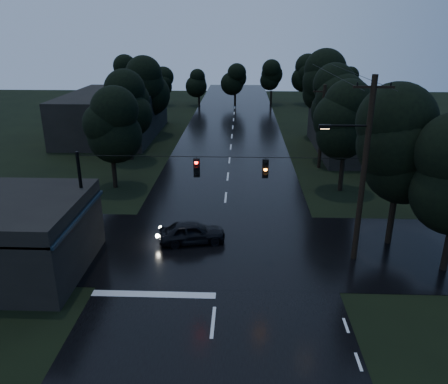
{
  "coord_description": "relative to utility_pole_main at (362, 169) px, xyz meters",
  "views": [
    {
      "loc": [
        1.12,
        -10.81,
        12.08
      ],
      "look_at": [
        0.13,
        13.67,
        2.85
      ],
      "focal_mm": 35.0,
      "sensor_mm": 36.0,
      "label": 1
    }
  ],
  "objects": [
    {
      "name": "car",
      "position": [
        -9.15,
        1.58,
        -4.59
      ],
      "size": [
        4.18,
        2.35,
        1.34
      ],
      "primitive_type": "imported",
      "rotation": [
        0.0,
        0.0,
        1.77
      ],
      "color": "black",
      "rests_on": "ground"
    },
    {
      "name": "tree_left_a",
      "position": [
        -16.41,
        11.0,
        -0.02
      ],
      "size": [
        3.92,
        3.92,
        8.26
      ],
      "color": "black",
      "rests_on": "ground"
    },
    {
      "name": "tree_left_c",
      "position": [
        -17.61,
        29.0,
        0.74
      ],
      "size": [
        4.48,
        4.48,
        9.44
      ],
      "color": "black",
      "rests_on": "ground"
    },
    {
      "name": "building_far_left",
      "position": [
        -21.41,
        29.0,
        -2.76
      ],
      "size": [
        10.0,
        16.0,
        5.0
      ],
      "primitive_type": "cube",
      "color": "black",
      "rests_on": "ground"
    },
    {
      "name": "utility_pole_far",
      "position": [
        0.89,
        17.0,
        -1.38
      ],
      "size": [
        2.0,
        0.3,
        7.5
      ],
      "color": "black",
      "rests_on": "ground"
    },
    {
      "name": "span_signals",
      "position": [
        -6.85,
        -0.01,
        -0.01
      ],
      "size": [
        15.0,
        0.37,
        1.12
      ],
      "color": "black",
      "rests_on": "ground"
    },
    {
      "name": "tree_right_c",
      "position": [
        2.79,
        29.0,
        1.11
      ],
      "size": [
        4.76,
        4.76,
        10.03
      ],
      "color": "black",
      "rests_on": "ground"
    },
    {
      "name": "tree_corner_near",
      "position": [
        2.59,
        2.0,
        0.74
      ],
      "size": [
        4.48,
        4.48,
        9.44
      ],
      "color": "black",
      "rests_on": "ground"
    },
    {
      "name": "tree_right_a",
      "position": [
        1.59,
        11.0,
        0.36
      ],
      "size": [
        4.2,
        4.2,
        8.85
      ],
      "color": "black",
      "rests_on": "ground"
    },
    {
      "name": "cross_street",
      "position": [
        -7.41,
        1.0,
        -5.26
      ],
      "size": [
        60.0,
        9.0,
        0.02
      ],
      "primitive_type": "cube",
      "color": "black",
      "rests_on": "ground"
    },
    {
      "name": "anchor_pole_left",
      "position": [
        -14.91,
        0.0,
        -2.26
      ],
      "size": [
        0.18,
        0.18,
        6.0
      ],
      "primitive_type": "cylinder",
      "color": "black",
      "rests_on": "ground"
    },
    {
      "name": "main_road",
      "position": [
        -7.41,
        19.0,
        -5.26
      ],
      "size": [
        12.0,
        120.0,
        0.02
      ],
      "primitive_type": "cube",
      "color": "black",
      "rests_on": "ground"
    },
    {
      "name": "utility_pole_main",
      "position": [
        0.0,
        0.0,
        0.0
      ],
      "size": [
        3.5,
        0.3,
        10.0
      ],
      "color": "black",
      "rests_on": "ground"
    },
    {
      "name": "tree_left_b",
      "position": [
        -17.01,
        19.0,
        0.36
      ],
      "size": [
        4.2,
        4.2,
        8.85
      ],
      "color": "black",
      "rests_on": "ground"
    },
    {
      "name": "building_far_right",
      "position": [
        6.59,
        23.0,
        -3.06
      ],
      "size": [
        10.0,
        14.0,
        4.4
      ],
      "primitive_type": "cube",
      "color": "black",
      "rests_on": "ground"
    },
    {
      "name": "tree_right_b",
      "position": [
        2.19,
        19.0,
        0.74
      ],
      "size": [
        4.48,
        4.48,
        9.44
      ],
      "color": "black",
      "rests_on": "ground"
    }
  ]
}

